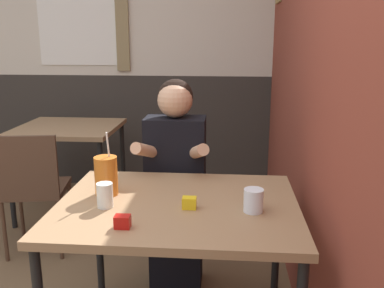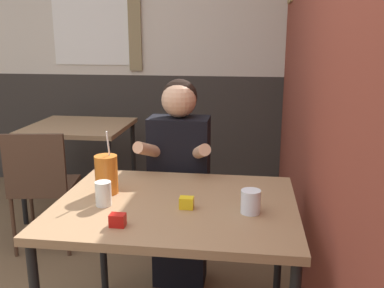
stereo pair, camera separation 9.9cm
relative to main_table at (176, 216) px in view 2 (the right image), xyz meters
name	(u,v)px [view 2 (the right image)]	position (x,y,z in m)	size (l,w,h in m)	color
brick_wall_right	(308,56)	(0.65, 0.92, 0.66)	(0.08, 4.73, 2.70)	brown
back_wall	(154,48)	(-0.61, 2.32, 0.67)	(5.42, 0.09, 2.70)	beige
main_table	(176,216)	(0.00, 0.00, 0.00)	(1.06, 0.83, 0.75)	#93704C
background_table	(80,135)	(-1.08, 1.56, -0.02)	(0.80, 0.74, 0.75)	#93704C
chair_near_window	(42,181)	(-1.08, 0.86, -0.18)	(0.46, 0.46, 0.86)	#4C3323
person_seated	(180,182)	(-0.08, 0.58, -0.04)	(0.42, 0.40, 1.24)	black
cocktail_pitcher	(106,174)	(-0.34, 0.07, 0.16)	(0.11, 0.11, 0.30)	#C6661E
glass_near_pitcher	(251,202)	(0.33, -0.07, 0.12)	(0.08, 0.08, 0.10)	silver
glass_center	(103,194)	(-0.30, -0.07, 0.12)	(0.07, 0.07, 0.11)	silver
condiment_ketchup	(118,220)	(-0.18, -0.27, 0.09)	(0.06, 0.04, 0.05)	#B7140F
condiment_mustard	(187,203)	(0.06, -0.06, 0.09)	(0.06, 0.04, 0.05)	yellow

